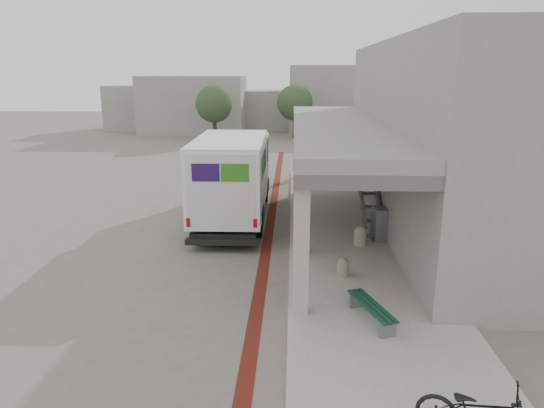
{
  "coord_description": "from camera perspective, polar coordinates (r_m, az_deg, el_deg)",
  "views": [
    {
      "loc": [
        1.88,
        -14.4,
        5.86
      ],
      "look_at": [
        1.2,
        1.19,
        1.6
      ],
      "focal_mm": 32.0,
      "sensor_mm": 36.0,
      "label": 1
    }
  ],
  "objects": [
    {
      "name": "tree_right",
      "position": [
        44.24,
        13.34,
        11.39
      ],
      "size": [
        3.2,
        3.2,
        4.8
      ],
      "color": "#38281C",
      "rests_on": "ground"
    },
    {
      "name": "bench",
      "position": [
        11.97,
        11.62,
        -12.06
      ],
      "size": [
        0.98,
        1.85,
        0.43
      ],
      "rotation": [
        0.0,
        0.0,
        0.34
      ],
      "color": "slate",
      "rests_on": "sidewalk"
    },
    {
      "name": "bollard_near",
      "position": [
        14.34,
        8.38,
        -7.34
      ],
      "size": [
        0.36,
        0.36,
        0.54
      ],
      "color": "gray",
      "rests_on": "sidewalk"
    },
    {
      "name": "distant_backdrop",
      "position": [
        50.61,
        -2.92,
        11.67
      ],
      "size": [
        28.0,
        10.0,
        6.5
      ],
      "color": "gray",
      "rests_on": "ground"
    },
    {
      "name": "fedex_truck",
      "position": [
        19.65,
        -4.56,
        3.42
      ],
      "size": [
        2.64,
        8.15,
        3.46
      ],
      "rotation": [
        0.0,
        0.0,
        0.01
      ],
      "color": "black",
      "rests_on": "ground"
    },
    {
      "name": "transit_building",
      "position": [
        19.7,
        17.19,
        7.42
      ],
      "size": [
        7.6,
        17.0,
        7.0
      ],
      "color": "gray",
      "rests_on": "ground"
    },
    {
      "name": "tree_left",
      "position": [
        43.04,
        -6.84,
        11.59
      ],
      "size": [
        3.2,
        3.2,
        4.8
      ],
      "color": "#38281C",
      "rests_on": "ground"
    },
    {
      "name": "ground",
      "position": [
        15.66,
        -4.6,
        -6.76
      ],
      "size": [
        120.0,
        120.0,
        0.0
      ],
      "primitive_type": "plane",
      "color": "#635E55",
      "rests_on": "ground"
    },
    {
      "name": "utility_cabinet",
      "position": [
        17.52,
        12.66,
        -2.27
      ],
      "size": [
        0.58,
        0.73,
        1.15
      ],
      "primitive_type": "cube",
      "rotation": [
        0.0,
        0.0,
        0.1
      ],
      "color": "gray",
      "rests_on": "sidewalk"
    },
    {
      "name": "sidewalk",
      "position": [
        15.67,
        10.17,
        -6.71
      ],
      "size": [
        4.4,
        28.0,
        0.12
      ],
      "primitive_type": "cube",
      "color": "gray",
      "rests_on": "ground"
    },
    {
      "name": "bollard_far",
      "position": [
        16.87,
        10.36,
        -3.67
      ],
      "size": [
        0.45,
        0.45,
        0.67
      ],
      "color": "tan",
      "rests_on": "sidewalk"
    },
    {
      "name": "tree_mid",
      "position": [
        44.49,
        2.71,
        11.79
      ],
      "size": [
        3.2,
        3.2,
        4.8
      ],
      "color": "#38281C",
      "rests_on": "ground"
    },
    {
      "name": "bike_lane_stripe",
      "position": [
        17.44,
        -0.53,
        -4.35
      ],
      "size": [
        0.35,
        40.0,
        0.01
      ],
      "primitive_type": "cube",
      "color": "#541A10",
      "rests_on": "ground"
    }
  ]
}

